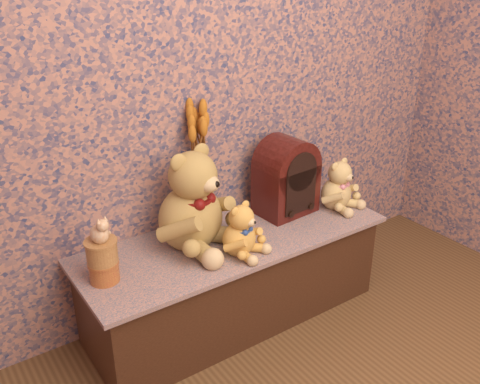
# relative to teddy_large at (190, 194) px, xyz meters

# --- Properties ---
(display_shelf) EXTENTS (1.42, 0.53, 0.43)m
(display_shelf) POSITION_rel_teddy_large_xyz_m (0.18, -0.06, -0.45)
(display_shelf) COLOR #3A5577
(display_shelf) RESTS_ON ground
(teddy_large) EXTENTS (0.52, 0.56, 0.47)m
(teddy_large) POSITION_rel_teddy_large_xyz_m (0.00, 0.00, 0.00)
(teddy_large) COLOR olive
(teddy_large) RESTS_ON display_shelf
(teddy_medium) EXTENTS (0.27, 0.29, 0.25)m
(teddy_medium) POSITION_rel_teddy_large_xyz_m (0.13, -0.18, -0.11)
(teddy_medium) COLOR #B98134
(teddy_medium) RESTS_ON display_shelf
(teddy_small) EXTENTS (0.27, 0.30, 0.27)m
(teddy_small) POSITION_rel_teddy_large_xyz_m (0.77, -0.09, -0.10)
(teddy_small) COLOR tan
(teddy_small) RESTS_ON display_shelf
(cathedral_radio) EXTENTS (0.29, 0.22, 0.38)m
(cathedral_radio) POSITION_rel_teddy_large_xyz_m (0.53, 0.01, -0.05)
(cathedral_radio) COLOR #360D09
(cathedral_radio) RESTS_ON display_shelf
(ceramic_vase) EXTENTS (0.14, 0.14, 0.19)m
(ceramic_vase) POSITION_rel_teddy_large_xyz_m (0.13, 0.13, -0.14)
(ceramic_vase) COLOR tan
(ceramic_vase) RESTS_ON display_shelf
(dried_stalks) EXTENTS (0.23, 0.23, 0.44)m
(dried_stalks) POSITION_rel_teddy_large_xyz_m (0.13, 0.13, 0.17)
(dried_stalks) COLOR #BA681D
(dried_stalks) RESTS_ON ceramic_vase
(biscuit_tin_lower) EXTENTS (0.12, 0.12, 0.08)m
(biscuit_tin_lower) POSITION_rel_teddy_large_xyz_m (-0.42, -0.06, -0.20)
(biscuit_tin_lower) COLOR #C78C3A
(biscuit_tin_lower) RESTS_ON display_shelf
(biscuit_tin_upper) EXTENTS (0.14, 0.14, 0.09)m
(biscuit_tin_upper) POSITION_rel_teddy_large_xyz_m (-0.42, -0.06, -0.11)
(biscuit_tin_upper) COLOR tan
(biscuit_tin_upper) RESTS_ON biscuit_tin_lower
(cat_figurine) EXTENTS (0.10, 0.11, 0.11)m
(cat_figurine) POSITION_rel_teddy_large_xyz_m (-0.42, -0.06, -0.00)
(cat_figurine) COLOR silver
(cat_figurine) RESTS_ON biscuit_tin_upper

